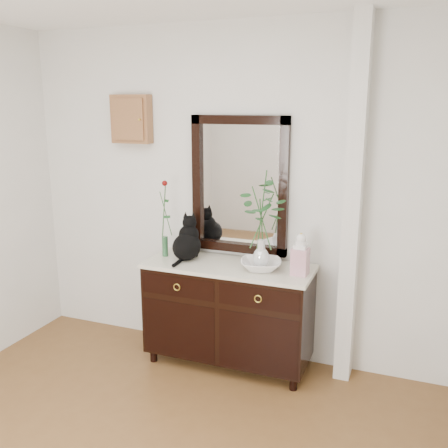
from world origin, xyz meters
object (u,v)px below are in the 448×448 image
at_px(sideboard, 229,309).
at_px(ginger_jar, 300,254).
at_px(lotus_bowl, 261,265).
at_px(cat, 187,238).

distance_m(sideboard, ginger_jar, 0.78).
relative_size(sideboard, ginger_jar, 4.17).
distance_m(sideboard, lotus_bowl, 0.50).
height_order(sideboard, ginger_jar, ginger_jar).
xyz_separation_m(sideboard, lotus_bowl, (0.27, -0.02, 0.41)).
height_order(cat, lotus_bowl, cat).
bearing_deg(ginger_jar, lotus_bowl, -179.89).
bearing_deg(cat, ginger_jar, -5.24).
height_order(lotus_bowl, ginger_jar, ginger_jar).
height_order(sideboard, lotus_bowl, lotus_bowl).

